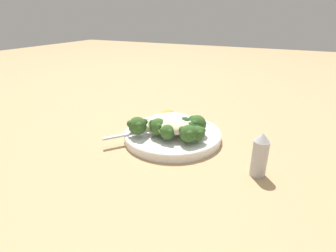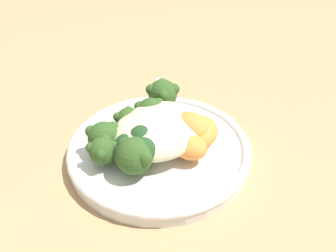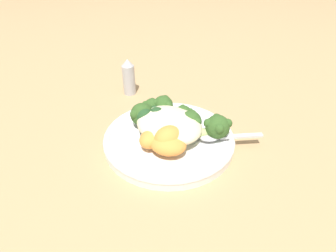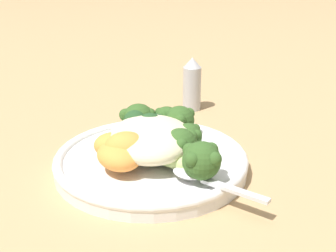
{
  "view_description": "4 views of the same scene",
  "coord_description": "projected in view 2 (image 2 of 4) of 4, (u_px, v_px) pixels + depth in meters",
  "views": [
    {
      "loc": [
        0.23,
        -0.53,
        0.28
      ],
      "look_at": [
        -0.01,
        -0.02,
        0.04
      ],
      "focal_mm": 28.0,
      "sensor_mm": 36.0,
      "label": 1
    },
    {
      "loc": [
        0.23,
        0.23,
        0.29
      ],
      "look_at": [
        -0.02,
        0.0,
        0.04
      ],
      "focal_mm": 35.0,
      "sensor_mm": 36.0,
      "label": 2
    },
    {
      "loc": [
        -0.28,
        0.27,
        0.3
      ],
      "look_at": [
        -0.0,
        -0.0,
        0.03
      ],
      "focal_mm": 28.0,
      "sensor_mm": 36.0,
      "label": 3
    },
    {
      "loc": [
        -0.52,
        0.01,
        0.27
      ],
      "look_at": [
        -0.01,
        -0.02,
        0.06
      ],
      "focal_mm": 50.0,
      "sensor_mm": 36.0,
      "label": 4
    }
  ],
  "objects": [
    {
      "name": "sweet_potato_chunk_2",
      "position": [
        189.0,
        146.0,
        0.39
      ],
      "size": [
        0.04,
        0.05,
        0.03
      ],
      "primitive_type": "ellipsoid",
      "rotation": [
        0.0,
        0.0,
        1.78
      ],
      "color": "orange",
      "rests_on": "plate"
    },
    {
      "name": "broccoli_stalk_4",
      "position": [
        116.0,
        150.0,
        0.39
      ],
      "size": [
        0.1,
        0.07,
        0.03
      ],
      "rotation": [
        0.0,
        0.0,
        5.74
      ],
      "color": "#ADC675",
      "rests_on": "plate"
    },
    {
      "name": "quinoa_mound",
      "position": [
        162.0,
        131.0,
        0.41
      ],
      "size": [
        0.12,
        0.11,
        0.04
      ],
      "primitive_type": "ellipsoid",
      "color": "beige",
      "rests_on": "plate"
    },
    {
      "name": "sweet_potato_chunk_3",
      "position": [
        190.0,
        128.0,
        0.41
      ],
      "size": [
        0.05,
        0.06,
        0.04
      ],
      "primitive_type": "ellipsoid",
      "rotation": [
        0.0,
        0.0,
        1.47
      ],
      "color": "orange",
      "rests_on": "plate"
    },
    {
      "name": "broccoli_stalk_3",
      "position": [
        121.0,
        139.0,
        0.4
      ],
      "size": [
        0.1,
        0.11,
        0.04
      ],
      "rotation": [
        0.0,
        0.0,
        5.47
      ],
      "color": "#ADC675",
      "rests_on": "plate"
    },
    {
      "name": "plate",
      "position": [
        158.0,
        147.0,
        0.43
      ],
      "size": [
        0.24,
        0.24,
        0.02
      ],
      "color": "white",
      "rests_on": "ground_plane"
    },
    {
      "name": "broccoli_stalk_1",
      "position": [
        155.0,
        118.0,
        0.44
      ],
      "size": [
        0.06,
        0.1,
        0.04
      ],
      "rotation": [
        0.0,
        0.0,
        4.34
      ],
      "color": "#ADC675",
      "rests_on": "plate"
    },
    {
      "name": "broccoli_stalk_5",
      "position": [
        138.0,
        155.0,
        0.37
      ],
      "size": [
        0.1,
        0.05,
        0.04
      ],
      "rotation": [
        0.0,
        0.0,
        6.19
      ],
      "color": "#ADC675",
      "rests_on": "plate"
    },
    {
      "name": "broccoli_stalk_0",
      "position": [
        164.0,
        101.0,
        0.47
      ],
      "size": [
        0.1,
        0.11,
        0.04
      ],
      "rotation": [
        0.0,
        0.0,
        3.98
      ],
      "color": "#ADC675",
      "rests_on": "plate"
    },
    {
      "name": "broccoli_stalk_2",
      "position": [
        137.0,
        125.0,
        0.43
      ],
      "size": [
        0.04,
        0.1,
        0.03
      ],
      "rotation": [
        0.0,
        0.0,
        4.85
      ],
      "color": "#ADC675",
      "rests_on": "plate"
    },
    {
      "name": "ground_plane",
      "position": [
        155.0,
        158.0,
        0.43
      ],
      "size": [
        4.0,
        4.0,
        0.0
      ],
      "primitive_type": "plane",
      "color": "tan"
    },
    {
      "name": "kale_tuft",
      "position": [
        138.0,
        147.0,
        0.38
      ],
      "size": [
        0.06,
        0.06,
        0.04
      ],
      "color": "#234723",
      "rests_on": "plate"
    },
    {
      "name": "sweet_potato_chunk_0",
      "position": [
        199.0,
        131.0,
        0.42
      ],
      "size": [
        0.08,
        0.07,
        0.03
      ],
      "primitive_type": "ellipsoid",
      "rotation": [
        0.0,
        0.0,
        0.52
      ],
      "color": "orange",
      "rests_on": "plate"
    },
    {
      "name": "sweet_potato_chunk_1",
      "position": [
        178.0,
        135.0,
        0.41
      ],
      "size": [
        0.06,
        0.05,
        0.04
      ],
      "primitive_type": "ellipsoid",
      "rotation": [
        0.0,
        0.0,
        0.03
      ],
      "color": "orange",
      "rests_on": "plate"
    },
    {
      "name": "spoon",
      "position": [
        166.0,
        104.0,
        0.49
      ],
      "size": [
        0.09,
        0.1,
        0.01
      ],
      "rotation": [
        0.0,
        0.0,
        4.03
      ],
      "color": "silver",
      "rests_on": "plate"
    }
  ]
}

